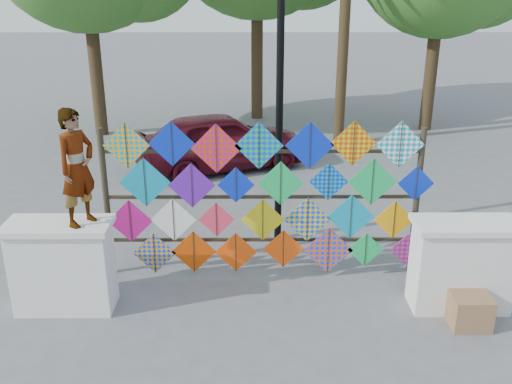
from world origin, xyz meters
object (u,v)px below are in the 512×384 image
kite_rack (266,200)px  vendor_woman (77,168)px  lamppost (280,85)px  sedan (221,141)px

kite_rack → vendor_woman: (-2.41, -0.93, 0.81)m
vendor_woman → lamppost: lamppost is taller
kite_rack → vendor_woman: bearing=-158.9°
vendor_woman → lamppost: 3.51m
sedan → lamppost: size_ratio=0.90×
sedan → lamppost: (1.18, -3.85, 2.01)m
kite_rack → sedan: size_ratio=1.23×
kite_rack → vendor_woman: size_ratio=3.22×
kite_rack → sedan: bearing=100.4°
kite_rack → lamppost: bearing=79.3°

